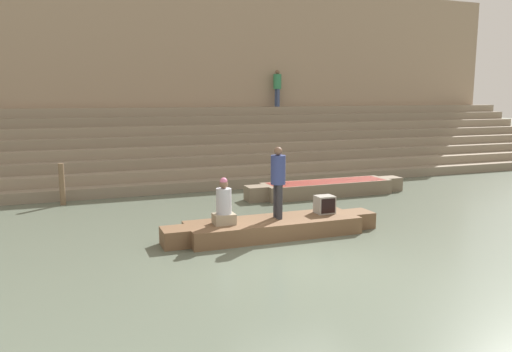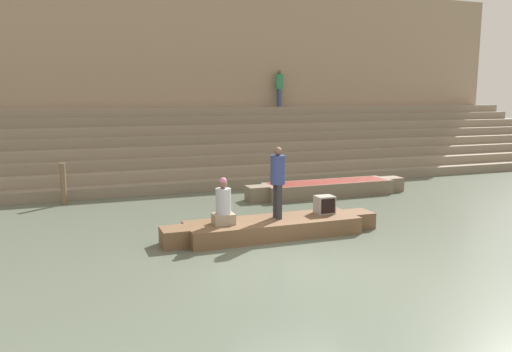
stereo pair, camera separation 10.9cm
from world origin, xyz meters
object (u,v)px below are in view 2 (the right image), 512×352
at_px(person_rowing, 223,206).
at_px(moored_boat_shore, 328,188).
at_px(person_standing, 278,178).
at_px(person_on_steps, 279,86).
at_px(rowboat_main, 273,227).
at_px(mooring_post, 63,184).
at_px(tv_set, 325,205).

relative_size(person_rowing, moored_boat_shore, 0.19).
bearing_deg(person_rowing, person_standing, 12.34).
relative_size(person_standing, person_on_steps, 1.04).
xyz_separation_m(rowboat_main, mooring_post, (-4.88, 5.64, 0.44)).
bearing_deg(rowboat_main, person_rowing, -178.37).
height_order(rowboat_main, person_standing, person_standing).
bearing_deg(person_rowing, mooring_post, 131.56).
xyz_separation_m(rowboat_main, tv_set, (1.50, 0.14, 0.42)).
xyz_separation_m(person_rowing, tv_set, (2.77, 0.15, -0.22)).
height_order(person_rowing, moored_boat_shore, person_rowing).
bearing_deg(tv_set, rowboat_main, -173.40).
height_order(person_rowing, mooring_post, person_rowing).
bearing_deg(person_rowing, moored_boat_shore, 48.00).
xyz_separation_m(person_standing, tv_set, (1.35, 0.07, -0.79)).
bearing_deg(mooring_post, tv_set, -40.74).
bearing_deg(rowboat_main, mooring_post, 132.07).
distance_m(person_rowing, tv_set, 2.78).
xyz_separation_m(tv_set, mooring_post, (-6.38, 5.50, 0.02)).
height_order(tv_set, mooring_post, mooring_post).
xyz_separation_m(person_rowing, mooring_post, (-3.61, 5.64, -0.20)).
relative_size(rowboat_main, tv_set, 11.71).
distance_m(rowboat_main, moored_boat_shore, 5.46).
height_order(moored_boat_shore, mooring_post, mooring_post).
xyz_separation_m(person_standing, mooring_post, (-5.03, 5.56, -0.78)).
bearing_deg(rowboat_main, tv_set, 6.48).
distance_m(rowboat_main, person_rowing, 1.42).
distance_m(person_rowing, mooring_post, 6.70).
relative_size(rowboat_main, person_rowing, 4.93).
distance_m(tv_set, person_on_steps, 11.66).
xyz_separation_m(rowboat_main, person_on_steps, (4.74, 10.86, 3.67)).
distance_m(rowboat_main, person_standing, 1.23).
bearing_deg(moored_boat_shore, person_rowing, -145.02).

